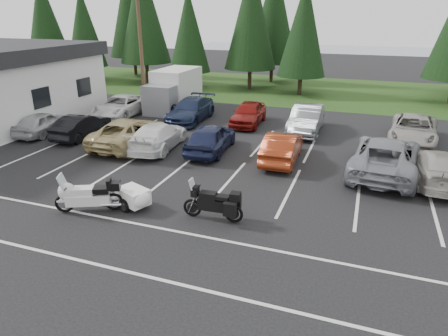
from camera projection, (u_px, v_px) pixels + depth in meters
ground at (209, 190)px, 16.60m from camera, size 120.00×120.00×0.00m
grass_strip at (304, 90)px, 37.60m from camera, size 80.00×16.00×0.01m
lake_water at (361, 58)px, 63.46m from camera, size 70.00×50.00×0.02m
utility_pole at (141, 45)px, 28.54m from camera, size 1.60×0.26×9.00m
box_truck at (171, 90)px, 29.54m from camera, size 2.40×5.60×2.90m
stall_markings at (225, 173)px, 18.35m from camera, size 32.00×16.00×0.01m
conifer_0 at (44, 18)px, 42.85m from camera, size 4.58×4.58×10.66m
conifer_1 at (84, 27)px, 40.13m from camera, size 3.96×3.96×9.22m
conifer_2 at (143, 11)px, 39.06m from camera, size 5.10×5.10×11.89m
conifer_3 at (189, 30)px, 36.71m from camera, size 3.87×3.87×9.02m
conifer_4 at (251, 16)px, 35.82m from camera, size 4.80×4.80×11.17m
conifer_5 at (304, 28)px, 33.44m from camera, size 4.14×4.14×9.63m
conifer_back_a at (131, 8)px, 43.91m from camera, size 5.28×5.28×12.30m
conifer_back_b at (274, 13)px, 39.44m from camera, size 4.97×4.97×11.58m
car_near_0 at (43, 123)px, 23.90m from camera, size 1.98×4.15×1.37m
car_near_1 at (82, 126)px, 23.29m from camera, size 1.55×4.16×1.36m
car_near_2 at (130, 132)px, 21.83m from camera, size 2.67×5.54×1.52m
car_near_3 at (158, 136)px, 21.34m from camera, size 2.45×5.03×1.41m
car_near_4 at (211, 138)px, 20.85m from camera, size 2.09×4.58×1.52m
car_near_5 at (282, 147)px, 19.59m from camera, size 1.68×4.41×1.43m
car_near_6 at (385, 156)px, 18.01m from camera, size 3.33×6.25×1.67m
car_near_7 at (438, 167)px, 17.11m from camera, size 2.13×4.91×1.41m
car_far_0 at (121, 106)px, 28.02m from camera, size 2.62×5.25×1.43m
car_far_1 at (191, 110)px, 26.80m from camera, size 2.25×5.19×1.49m
car_far_2 at (248, 113)px, 25.92m from camera, size 1.95×4.43×1.48m
car_far_3 at (306, 119)px, 24.27m from camera, size 1.74×4.91×1.61m
car_far_4 at (413, 129)px, 22.41m from camera, size 2.96×5.53×1.48m
touring_motorcycle at (88, 193)px, 14.57m from camera, size 2.83×1.91×1.51m
cargo_trailer at (133, 198)px, 14.97m from camera, size 1.94×1.52×0.79m
adventure_motorcycle at (213, 200)px, 13.99m from camera, size 2.50×0.97×1.50m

